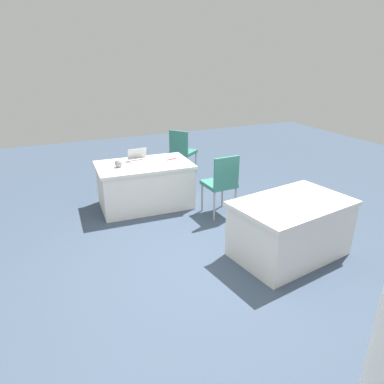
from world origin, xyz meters
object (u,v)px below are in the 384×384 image
(chair_aisle, at_px, (222,181))
(yarn_ball, at_px, (118,163))
(chair_near_front, at_px, (182,149))
(laptop_silver, at_px, (139,159))
(table_mid_right, at_px, (290,228))
(table_foreground, at_px, (145,185))
(scissors_red, at_px, (171,159))

(chair_aisle, distance_m, yarn_ball, 1.62)
(chair_aisle, bearing_deg, chair_near_front, 81.17)
(chair_near_front, bearing_deg, laptop_silver, -85.38)
(laptop_silver, height_order, yarn_ball, laptop_silver)
(table_mid_right, height_order, chair_aisle, chair_aisle)
(table_foreground, bearing_deg, yarn_ball, 1.81)
(table_foreground, distance_m, yarn_ball, 0.59)
(chair_aisle, relative_size, scissors_red, 5.42)
(chair_near_front, height_order, scissors_red, chair_near_front)
(table_mid_right, relative_size, chair_near_front, 1.61)
(laptop_silver, relative_size, yarn_ball, 2.77)
(laptop_silver, distance_m, scissors_red, 0.53)
(chair_near_front, bearing_deg, table_foreground, -81.19)
(chair_aisle, xyz_separation_m, laptop_silver, (1.00, -0.98, 0.20))
(scissors_red, bearing_deg, chair_near_front, -132.56)
(scissors_red, bearing_deg, table_mid_right, 94.44)
(table_mid_right, relative_size, yarn_ball, 12.70)
(chair_aisle, bearing_deg, laptop_silver, 132.57)
(laptop_silver, bearing_deg, table_mid_right, 114.44)
(table_foreground, bearing_deg, laptop_silver, -75.87)
(yarn_ball, bearing_deg, chair_aisle, 148.84)
(chair_near_front, relative_size, yarn_ball, 7.88)
(table_mid_right, relative_size, scissors_red, 8.45)
(table_mid_right, height_order, scissors_red, scissors_red)
(scissors_red, bearing_deg, chair_aisle, 105.70)
(table_mid_right, bearing_deg, table_foreground, -61.91)
(chair_aisle, height_order, yarn_ball, chair_aisle)
(chair_near_front, distance_m, laptop_silver, 1.65)
(table_mid_right, distance_m, yarn_ball, 2.74)
(table_mid_right, distance_m, scissors_red, 2.38)
(chair_aisle, bearing_deg, table_foreground, 135.86)
(chair_near_front, relative_size, chair_aisle, 0.97)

